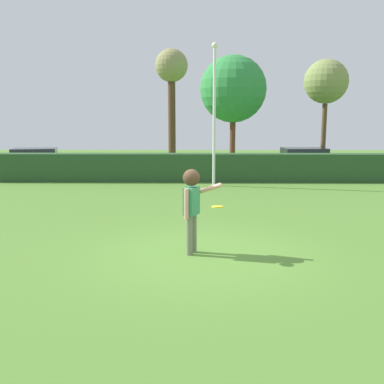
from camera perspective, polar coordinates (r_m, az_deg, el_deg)
ground_plane at (r=9.39m, az=1.50°, el=-8.05°), size 60.00×60.00×0.00m
person at (r=9.18m, az=-0.02°, el=-1.01°), size 0.83×0.53×1.80m
frisbee at (r=8.80m, az=3.32°, el=-1.89°), size 0.25×0.25×0.04m
lamppost at (r=18.44m, az=2.88°, el=10.75°), size 0.24×0.24×5.80m
hedge_row at (r=19.88m, az=1.10°, el=3.18°), size 19.84×0.90×1.24m
parked_car_silver at (r=24.68m, az=-19.57°, el=4.04°), size 4.48×2.60×1.25m
parked_car_green at (r=24.12m, az=14.21°, el=4.18°), size 4.29×2.01×1.25m
maple_tree at (r=26.02m, az=16.87°, el=13.34°), size 2.40×2.40×5.97m
oak_tree at (r=24.41m, az=5.33°, el=13.02°), size 3.56×3.56×6.11m
willow_tree at (r=26.60m, az=-2.66°, el=15.10°), size 1.90×1.90×6.75m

